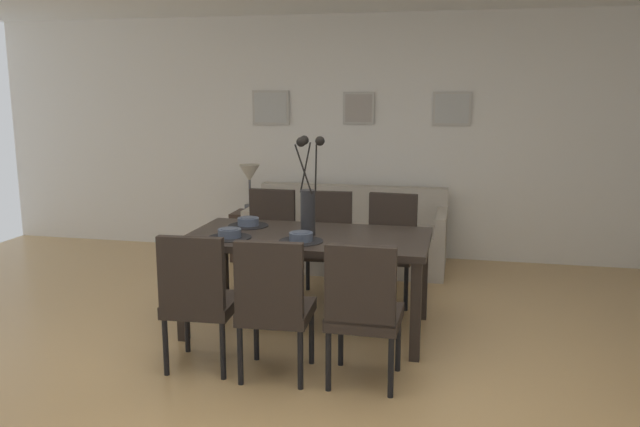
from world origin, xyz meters
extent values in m
plane|color=tan|center=(0.00, 0.00, 0.00)|extent=(9.00, 9.00, 0.00)
cube|color=silver|center=(0.00, 3.25, 1.30)|extent=(9.00, 0.10, 2.60)
cube|color=black|center=(-0.22, 0.83, 0.71)|extent=(1.80, 0.95, 0.05)
cube|color=black|center=(0.62, 1.25, 0.34)|extent=(0.07, 0.07, 0.69)
cube|color=black|center=(-1.06, 1.25, 0.34)|extent=(0.07, 0.07, 0.69)
cube|color=black|center=(0.62, 0.42, 0.34)|extent=(0.07, 0.07, 0.69)
cube|color=black|center=(-1.06, 0.42, 0.34)|extent=(0.07, 0.07, 0.69)
cube|color=black|center=(-0.75, 0.05, 0.42)|extent=(0.46, 0.46, 0.08)
cube|color=black|center=(-0.73, -0.14, 0.68)|extent=(0.42, 0.08, 0.48)
cylinder|color=black|center=(-0.57, 0.25, 0.19)|extent=(0.04, 0.04, 0.38)
cylinder|color=black|center=(-0.95, 0.23, 0.19)|extent=(0.04, 0.04, 0.38)
cylinder|color=black|center=(-0.55, -0.13, 0.19)|extent=(0.04, 0.04, 0.38)
cylinder|color=black|center=(-0.92, -0.15, 0.19)|extent=(0.04, 0.04, 0.38)
cube|color=black|center=(-0.79, 1.61, 0.42)|extent=(0.45, 0.45, 0.08)
cube|color=black|center=(-0.79, 1.80, 0.68)|extent=(0.42, 0.07, 0.48)
cylinder|color=black|center=(-0.98, 1.42, 0.19)|extent=(0.04, 0.04, 0.38)
cylinder|color=black|center=(-0.60, 1.42, 0.19)|extent=(0.04, 0.04, 0.38)
cylinder|color=black|center=(-0.98, 1.80, 0.19)|extent=(0.04, 0.04, 0.38)
cylinder|color=black|center=(-0.60, 1.80, 0.19)|extent=(0.04, 0.04, 0.38)
cube|color=black|center=(-0.23, 0.02, 0.42)|extent=(0.46, 0.46, 0.08)
cube|color=black|center=(-0.22, -0.17, 0.68)|extent=(0.42, 0.08, 0.48)
cylinder|color=black|center=(-0.05, 0.22, 0.19)|extent=(0.04, 0.04, 0.38)
cylinder|color=black|center=(-0.43, 0.20, 0.19)|extent=(0.04, 0.04, 0.38)
cylinder|color=black|center=(-0.03, -0.16, 0.19)|extent=(0.04, 0.04, 0.38)
cylinder|color=black|center=(-0.41, -0.18, 0.19)|extent=(0.04, 0.04, 0.38)
cube|color=black|center=(-0.25, 1.61, 0.42)|extent=(0.47, 0.47, 0.08)
cube|color=black|center=(-0.26, 1.80, 0.68)|extent=(0.42, 0.09, 0.48)
cylinder|color=black|center=(-0.43, 1.40, 0.19)|extent=(0.04, 0.04, 0.38)
cylinder|color=black|center=(-0.05, 1.43, 0.19)|extent=(0.04, 0.04, 0.38)
cylinder|color=black|center=(-0.45, 1.78, 0.19)|extent=(0.04, 0.04, 0.38)
cylinder|color=black|center=(-0.08, 1.81, 0.19)|extent=(0.04, 0.04, 0.38)
cube|color=black|center=(0.33, 0.04, 0.42)|extent=(0.45, 0.45, 0.08)
cube|color=black|center=(0.33, -0.15, 0.68)|extent=(0.42, 0.07, 0.48)
cylinder|color=black|center=(0.52, 0.23, 0.19)|extent=(0.04, 0.04, 0.38)
cylinder|color=black|center=(0.14, 0.23, 0.19)|extent=(0.04, 0.04, 0.38)
cylinder|color=black|center=(0.52, -0.15, 0.19)|extent=(0.04, 0.04, 0.38)
cylinder|color=black|center=(0.14, -0.15, 0.19)|extent=(0.04, 0.04, 0.38)
cube|color=black|center=(0.30, 1.62, 0.42)|extent=(0.47, 0.47, 0.08)
cube|color=black|center=(0.31, 1.80, 0.68)|extent=(0.42, 0.09, 0.48)
cylinder|color=black|center=(0.09, 1.44, 0.19)|extent=(0.04, 0.04, 0.38)
cylinder|color=black|center=(0.47, 1.41, 0.19)|extent=(0.04, 0.04, 0.38)
cylinder|color=black|center=(0.12, 1.82, 0.19)|extent=(0.04, 0.04, 0.38)
cylinder|color=black|center=(0.50, 1.79, 0.19)|extent=(0.04, 0.04, 0.38)
cylinder|color=#232326|center=(-0.22, 0.83, 0.91)|extent=(0.11, 0.11, 0.34)
cylinder|color=black|center=(-0.17, 0.85, 1.24)|extent=(0.05, 0.12, 0.37)
sphere|color=black|center=(-0.14, 0.86, 1.44)|extent=(0.07, 0.07, 0.07)
cylinder|color=black|center=(-0.25, 0.88, 1.24)|extent=(0.08, 0.05, 0.38)
sphere|color=black|center=(-0.27, 0.91, 1.44)|extent=(0.07, 0.07, 0.07)
cylinder|color=black|center=(-0.24, 0.78, 1.24)|extent=(0.15, 0.06, 0.36)
sphere|color=black|center=(-0.25, 0.75, 1.44)|extent=(0.07, 0.07, 0.07)
cylinder|color=black|center=(-0.76, 0.62, 0.74)|extent=(0.32, 0.32, 0.01)
cylinder|color=#475166|center=(-0.76, 0.62, 0.78)|extent=(0.17, 0.17, 0.06)
cylinder|color=#3C4556|center=(-0.76, 0.62, 0.79)|extent=(0.13, 0.13, 0.04)
cylinder|color=black|center=(-0.76, 1.05, 0.74)|extent=(0.32, 0.32, 0.01)
cylinder|color=#475166|center=(-0.76, 1.05, 0.78)|extent=(0.17, 0.17, 0.06)
cylinder|color=#3C4556|center=(-0.76, 1.05, 0.79)|extent=(0.13, 0.13, 0.04)
cylinder|color=black|center=(-0.22, 0.62, 0.74)|extent=(0.32, 0.32, 0.01)
cylinder|color=#475166|center=(-0.22, 0.62, 0.78)|extent=(0.17, 0.17, 0.06)
cylinder|color=#3C4556|center=(-0.22, 0.62, 0.79)|extent=(0.13, 0.13, 0.04)
cube|color=#B2A899|center=(-0.24, 2.65, 0.21)|extent=(2.01, 0.84, 0.42)
cube|color=#B2A899|center=(-0.24, 2.99, 0.61)|extent=(2.01, 0.16, 0.38)
cube|color=#B2A899|center=(0.71, 2.65, 0.52)|extent=(0.10, 0.84, 0.20)
cube|color=#B2A899|center=(-1.20, 2.65, 0.52)|extent=(0.10, 0.84, 0.20)
cube|color=#33261E|center=(-1.31, 2.71, 0.26)|extent=(0.36, 0.36, 0.52)
cylinder|color=#4C4C51|center=(-1.31, 2.71, 0.56)|extent=(0.12, 0.12, 0.08)
cylinder|color=#4C4C51|center=(-1.31, 2.71, 0.74)|extent=(0.02, 0.02, 0.30)
cone|color=beige|center=(-1.31, 2.71, 0.94)|extent=(0.22, 0.22, 0.18)
cube|color=#B2ADA3|center=(-1.20, 3.18, 1.61)|extent=(0.42, 0.02, 0.38)
cube|color=#B2B2AD|center=(-1.20, 3.17, 1.61)|extent=(0.37, 0.01, 0.33)
cube|color=#B2ADA3|center=(-0.22, 3.18, 1.61)|extent=(0.34, 0.02, 0.34)
cube|color=#9E9389|center=(-0.22, 3.17, 1.61)|extent=(0.29, 0.01, 0.29)
cube|color=#B2ADA3|center=(0.76, 3.18, 1.61)|extent=(0.39, 0.02, 0.35)
cube|color=#B2B2AD|center=(0.76, 3.17, 1.61)|extent=(0.34, 0.01, 0.30)
camera|label=1|loc=(0.87, -3.72, 1.81)|focal=36.03mm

